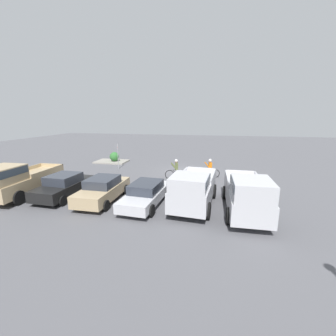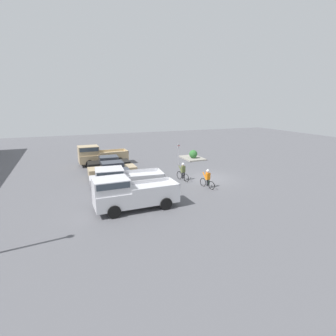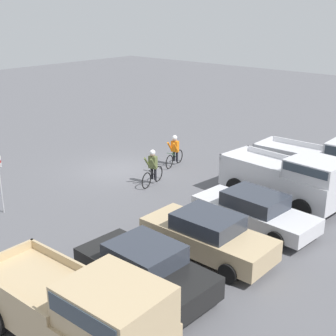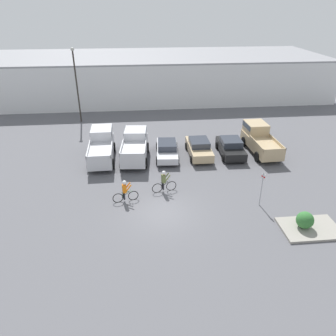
# 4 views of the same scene
# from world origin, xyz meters

# --- Properties ---
(ground_plane) EXTENTS (80.00, 80.00, 0.00)m
(ground_plane) POSITION_xyz_m (0.00, 0.00, 0.00)
(ground_plane) COLOR #56565B
(pickup_truck_0) EXTENTS (2.23, 5.62, 2.30)m
(pickup_truck_0) POSITION_xyz_m (-4.48, 8.71, 1.18)
(pickup_truck_0) COLOR silver
(pickup_truck_0) RESTS_ON ground_plane
(pickup_truck_1) EXTENTS (2.55, 5.22, 2.21)m
(pickup_truck_1) POSITION_xyz_m (-1.65, 8.34, 1.16)
(pickup_truck_1) COLOR silver
(pickup_truck_1) RESTS_ON ground_plane
(sedan_0) EXTENTS (2.17, 4.81, 1.37)m
(sedan_0) POSITION_xyz_m (1.13, 8.42, 0.69)
(sedan_0) COLOR silver
(sedan_0) RESTS_ON ground_plane
(sedan_1) EXTENTS (1.95, 4.48, 1.48)m
(sedan_1) POSITION_xyz_m (3.93, 8.36, 0.74)
(sedan_1) COLOR tan
(sedan_1) RESTS_ON ground_plane
(sedan_2) EXTENTS (2.13, 4.34, 1.49)m
(sedan_2) POSITION_xyz_m (6.73, 8.23, 0.74)
(sedan_2) COLOR black
(sedan_2) RESTS_ON ground_plane
(pickup_truck_2) EXTENTS (2.30, 5.50, 2.26)m
(pickup_truck_2) POSITION_xyz_m (9.51, 8.91, 1.17)
(pickup_truck_2) COLOR tan
(pickup_truck_2) RESTS_ON ground_plane
(cyclist_0) EXTENTS (1.78, 0.54, 1.69)m
(cyclist_0) POSITION_xyz_m (0.34, 2.57, 0.85)
(cyclist_0) COLOR black
(cyclist_0) RESTS_ON ground_plane
(cyclist_1) EXTENTS (1.76, 0.54, 1.63)m
(cyclist_1) POSITION_xyz_m (-2.38, 1.56, 0.83)
(cyclist_1) COLOR black
(cyclist_1) RESTS_ON ground_plane
(fire_lane_sign) EXTENTS (0.15, 0.28, 2.48)m
(fire_lane_sign) POSITION_xyz_m (6.55, 0.22, 1.49)
(fire_lane_sign) COLOR #9E9EA3
(fire_lane_sign) RESTS_ON ground_plane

